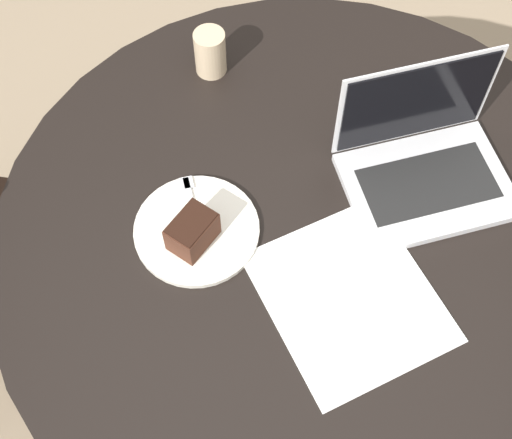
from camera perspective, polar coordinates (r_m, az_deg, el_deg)
ground_plane at (r=2.11m, az=3.21°, el=-11.00°), size 12.00×12.00×0.00m
dining_table at (r=1.53m, az=4.36°, el=-3.26°), size 1.28×1.28×0.77m
paper_document at (r=1.34m, az=7.49°, el=-6.19°), size 0.41×0.39×0.00m
plate at (r=1.39m, az=-4.77°, el=-0.83°), size 0.25×0.25×0.01m
cake_slice at (r=1.35m, az=-5.11°, el=-0.98°), size 0.11×0.11×0.07m
fork at (r=1.41m, az=-5.16°, el=1.15°), size 0.17×0.04×0.00m
coffee_glass at (r=1.60m, az=-3.68°, el=13.19°), size 0.07×0.07×0.11m
laptop at (r=1.47m, az=13.31°, el=4.37°), size 0.29×0.35×0.24m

